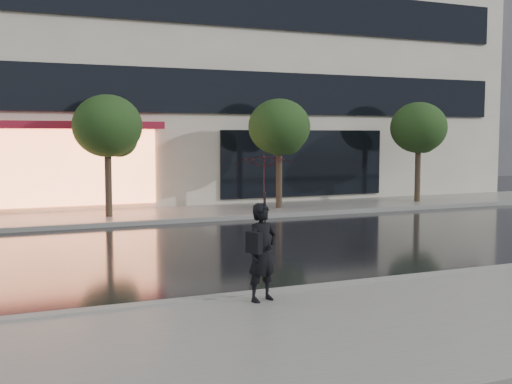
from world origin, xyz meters
TOP-DOWN VIEW (x-y plane):
  - ground at (0.00, 0.00)m, footprint 120.00×120.00m
  - sidewalk_near at (0.00, -3.25)m, footprint 60.00×4.50m
  - sidewalk_far at (0.00, 10.25)m, footprint 60.00×3.50m
  - curb_near at (0.00, -1.00)m, footprint 60.00×0.25m
  - curb_far at (0.00, 8.50)m, footprint 60.00×0.25m
  - bg_building_right at (26.00, 28.00)m, footprint 12.00×12.00m
  - tree_mid_west at (-2.94, 10.03)m, footprint 2.20×2.20m
  - tree_mid_east at (3.06, 10.03)m, footprint 2.20×2.20m
  - tree_far_east at (9.06, 10.03)m, footprint 2.20×2.20m
  - pedestrian_with_umbrella at (-2.66, -1.49)m, footprint 1.29×1.30m

SIDE VIEW (x-z plane):
  - ground at x=0.00m, z-range 0.00..0.00m
  - sidewalk_near at x=0.00m, z-range 0.00..0.12m
  - sidewalk_far at x=0.00m, z-range 0.00..0.12m
  - curb_near at x=0.00m, z-range 0.00..0.14m
  - curb_far at x=0.00m, z-range 0.00..0.14m
  - pedestrian_with_umbrella at x=-2.66m, z-range 0.54..2.85m
  - tree_mid_west at x=-2.94m, z-range 0.93..4.92m
  - tree_mid_east at x=3.06m, z-range 0.93..4.92m
  - tree_far_east at x=9.06m, z-range 0.93..4.92m
  - bg_building_right at x=26.00m, z-range 0.00..16.00m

